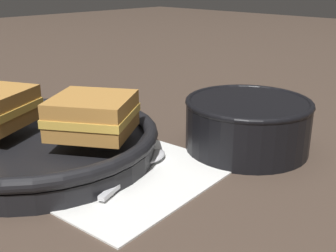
{
  "coord_description": "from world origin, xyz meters",
  "views": [
    {
      "loc": [
        -0.36,
        -0.37,
        0.23
      ],
      "look_at": [
        0.02,
        -0.01,
        0.04
      ],
      "focal_mm": 45.0,
      "sensor_mm": 36.0,
      "label": 1
    }
  ],
  "objects_px": {
    "spoon": "(145,162)",
    "skillet": "(44,143)",
    "sandwich_near_right": "(93,115)",
    "soup_bowl": "(247,121)"
  },
  "relations": [
    {
      "from": "spoon",
      "to": "sandwich_near_right",
      "type": "xyz_separation_m",
      "value": [
        -0.04,
        0.05,
        0.06
      ]
    },
    {
      "from": "spoon",
      "to": "skillet",
      "type": "xyz_separation_m",
      "value": [
        -0.07,
        0.12,
        0.01
      ]
    },
    {
      "from": "spoon",
      "to": "sandwich_near_right",
      "type": "distance_m",
      "value": 0.09
    },
    {
      "from": "sandwich_near_right",
      "to": "soup_bowl",
      "type": "bearing_deg",
      "value": -32.24
    },
    {
      "from": "skillet",
      "to": "sandwich_near_right",
      "type": "relative_size",
      "value": 2.26
    },
    {
      "from": "skillet",
      "to": "soup_bowl",
      "type": "bearing_deg",
      "value": -39.14
    },
    {
      "from": "spoon",
      "to": "skillet",
      "type": "height_order",
      "value": "skillet"
    },
    {
      "from": "soup_bowl",
      "to": "spoon",
      "type": "relative_size",
      "value": 1.2
    },
    {
      "from": "soup_bowl",
      "to": "spoon",
      "type": "distance_m",
      "value": 0.15
    },
    {
      "from": "soup_bowl",
      "to": "sandwich_near_right",
      "type": "relative_size",
      "value": 1.29
    }
  ]
}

